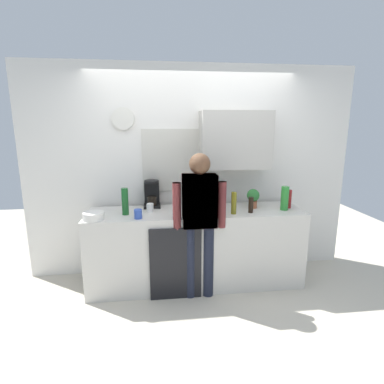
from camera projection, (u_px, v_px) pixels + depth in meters
ground_plane at (199, 295)px, 3.41m from camera, size 8.00×8.00×0.00m
kitchen_counter at (196, 247)px, 3.60m from camera, size 2.49×0.64×0.90m
dishwasher_panel at (176, 264)px, 3.26m from camera, size 0.56×0.02×0.81m
back_wall_assembly at (197, 167)px, 3.79m from camera, size 4.09×0.42×2.60m
coffee_maker at (152, 195)px, 3.66m from camera, size 0.20×0.20×0.33m
bottle_red_vinegar at (289, 199)px, 3.60m from camera, size 0.06×0.06×0.22m
bottle_amber_beer at (195, 199)px, 3.58m from camera, size 0.06×0.06×0.23m
bottle_clear_soda at (285, 198)px, 3.51m from camera, size 0.09×0.09×0.28m
bottle_olive_oil at (234, 203)px, 3.35m from camera, size 0.06×0.06×0.25m
bottle_dark_sauce at (251, 205)px, 3.41m from camera, size 0.06×0.06×0.18m
bottle_green_wine at (125, 201)px, 3.32m from camera, size 0.07×0.07×0.30m
cup_terracotta_mug at (187, 213)px, 3.25m from camera, size 0.08×0.08×0.09m
cup_white_mug at (150, 208)px, 3.46m from camera, size 0.08×0.08×0.09m
cup_blue_mug at (138, 214)px, 3.20m from camera, size 0.08×0.08×0.10m
mixing_bowl at (94, 216)px, 3.16m from camera, size 0.22×0.22×0.08m
potted_plant at (253, 197)px, 3.60m from camera, size 0.15×0.15×0.23m
person_at_sink at (200, 215)px, 3.20m from camera, size 0.57×0.22×1.60m
person_guest at (200, 215)px, 3.20m from camera, size 0.57×0.22×1.60m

